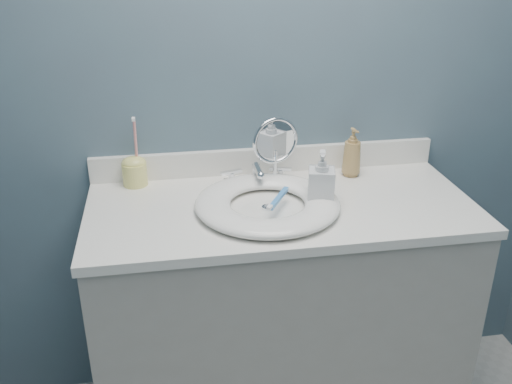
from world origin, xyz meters
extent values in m
cube|color=slate|center=(0.00, 1.25, 1.20)|extent=(2.20, 0.02, 2.40)
cube|color=#A8A39A|center=(0.00, 0.97, 0.42)|extent=(1.20, 0.55, 0.85)
cube|color=white|center=(0.00, 0.97, 0.86)|extent=(1.22, 0.57, 0.03)
cube|color=white|center=(0.00, 1.24, 0.93)|extent=(1.22, 0.02, 0.09)
cylinder|color=silver|center=(-0.05, 0.94, 0.88)|extent=(0.04, 0.04, 0.01)
cube|color=silver|center=(-0.05, 1.16, 0.89)|extent=(0.22, 0.05, 0.01)
cylinder|color=silver|center=(-0.05, 1.16, 0.92)|extent=(0.03, 0.03, 0.06)
cylinder|color=silver|center=(-0.05, 1.11, 0.94)|extent=(0.02, 0.09, 0.02)
sphere|color=silver|center=(-0.05, 1.06, 0.94)|extent=(0.03, 0.03, 0.03)
cylinder|color=silver|center=(-0.14, 1.16, 0.90)|extent=(0.02, 0.02, 0.03)
cube|color=silver|center=(-0.14, 1.16, 0.92)|extent=(0.08, 0.03, 0.01)
cylinder|color=silver|center=(0.04, 1.16, 0.90)|extent=(0.02, 0.02, 0.03)
cube|color=silver|center=(0.04, 1.16, 0.92)|extent=(0.08, 0.03, 0.01)
cylinder|color=silver|center=(0.01, 1.12, 0.89)|extent=(0.09, 0.09, 0.01)
cylinder|color=silver|center=(0.01, 1.12, 0.95)|extent=(0.01, 0.01, 0.12)
torus|color=silver|center=(0.01, 1.12, 1.04)|extent=(0.16, 0.05, 0.16)
cylinder|color=white|center=(0.01, 1.12, 1.04)|extent=(0.13, 0.04, 0.13)
imported|color=#A7834B|center=(0.29, 1.16, 0.97)|extent=(0.08, 0.08, 0.17)
imported|color=silver|center=(0.12, 0.95, 0.97)|extent=(0.10, 0.10, 0.18)
cylinder|color=#EAE375|center=(-0.46, 1.20, 0.92)|extent=(0.08, 0.08, 0.08)
ellipsoid|color=#EAE375|center=(-0.46, 1.20, 0.96)|extent=(0.08, 0.07, 0.05)
cylinder|color=#E48582|center=(-0.44, 1.20, 1.03)|extent=(0.01, 0.03, 0.16)
cube|color=white|center=(-0.44, 1.19, 1.11)|extent=(0.01, 0.02, 0.01)
cube|color=#3B85D3|center=(-0.02, 0.92, 0.92)|extent=(0.09, 0.14, 0.01)
cube|color=white|center=(-0.06, 0.85, 0.93)|extent=(0.02, 0.03, 0.01)
camera|label=1|loc=(-0.35, -0.61, 1.67)|focal=40.00mm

